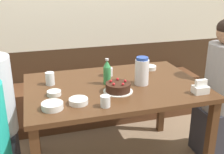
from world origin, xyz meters
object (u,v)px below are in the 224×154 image
Objects in this scene: bowl_rice_small at (79,101)px; glass_tumbler_short at (108,72)px; water_pitcher at (142,71)px; person_grey_tee at (221,94)px; soju_bottle at (107,72)px; glass_shot_small at (50,79)px; bowl_side_dish at (150,68)px; napkin_holder at (200,88)px; bowl_sauce_shallow at (52,106)px; birthday_cake at (118,87)px; bench_seat at (93,102)px; glass_water_tall at (105,101)px; bowl_soup_white at (54,93)px.

glass_tumbler_short is at bearing 54.31° from bowl_rice_small.
bowl_rice_small is (-0.54, -0.21, -0.09)m from water_pitcher.
person_grey_tee is (0.94, -0.30, -0.20)m from glass_tumbler_short.
soju_bottle is (-0.26, 0.08, -0.01)m from water_pitcher.
glass_shot_small is at bearing 165.50° from soju_bottle.
bowl_side_dish is at bearing 26.26° from soju_bottle.
soju_bottle is at bearing 148.64° from napkin_holder.
bowl_sauce_shallow reaches higher than bowl_rice_small.
birthday_cake is at bearing -31.28° from glass_shot_small.
glass_shot_small reaches higher than glass_tumbler_short.
birthday_cake reaches higher than bench_seat.
birthday_cake is 1.56× the size of bowl_sauce_shallow.
glass_shot_small is at bearing 155.16° from napkin_holder.
birthday_cake is 0.35m from glass_tumbler_short.
birthday_cake is at bearing 16.83° from bowl_sauce_shallow.
person_grey_tee is at bearing -43.74° from bench_seat.
glass_water_tall is (0.16, -0.09, 0.02)m from bowl_rice_small.
glass_water_tall reaches higher than glass_tumbler_short.
soju_bottle is 0.53m from bowl_side_dish.
bench_seat is 1.34m from bowl_sauce_shallow.
glass_tumbler_short reaches higher than bowl_sauce_shallow.
napkin_holder is at bearing -18.97° from birthday_cake.
glass_shot_small is at bearing -125.49° from bench_seat.
napkin_holder reaches higher than glass_tumbler_short.
soju_bottle is (-0.04, 0.17, 0.07)m from birthday_cake.
bowl_sauce_shallow is at bearing -161.43° from water_pitcher.
water_pitcher reaches higher than bowl_rice_small.
person_grey_tee is at bearing 7.88° from bowl_rice_small.
birthday_cake is 0.60m from napkin_holder.
bowl_sauce_shallow reaches higher than bench_seat.
water_pitcher is 2.20× the size of glass_shot_small.
bench_seat is 22.13× the size of napkin_holder.
bowl_rice_small is (-0.32, -0.12, -0.02)m from birthday_cake.
bench_seat is 1.95× the size of person_grey_tee.
napkin_holder is 0.78m from glass_tumbler_short.
napkin_holder is 1.15m from glass_shot_small.
person_grey_tee is at bearing 8.05° from bowl_sauce_shallow.
person_grey_tee is (1.42, -0.01, -0.18)m from bowl_soup_white.
water_pitcher is at bearing 38.83° from glass_water_tall.
bowl_rice_small is 1.70× the size of glass_water_tall.
bowl_sauce_shallow is at bearing 169.27° from glass_water_tall.
bowl_soup_white is (-0.47, -0.89, 0.54)m from bench_seat.
bowl_soup_white is 1.01× the size of glass_shot_small.
water_pitcher is (0.21, -0.87, 0.63)m from bench_seat.
soju_bottle is at bearing 72.80° from glass_water_tall.
glass_shot_small is (-0.15, 0.41, 0.03)m from bowl_rice_small.
bench_seat is 1.14m from bowl_soup_white.
birthday_cake is at bearing -157.72° from water_pitcher.
glass_water_tall reaches higher than bowl_side_dish.
water_pitcher is 2.02× the size of napkin_holder.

